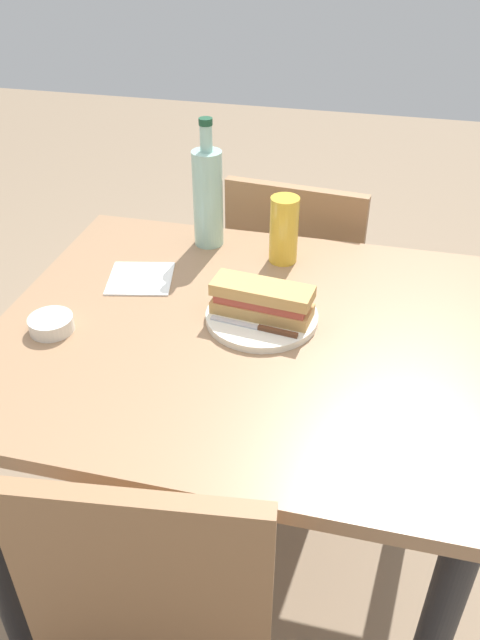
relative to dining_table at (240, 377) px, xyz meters
The scene contains 10 objects.
ground_plane 0.62m from the dining_table, ahead, with size 8.00×8.00×0.00m, color #8C755B.
dining_table is the anchor object (origin of this frame).
chair_near 0.63m from the dining_table, 93.15° to the right, with size 0.44×0.44×0.84m.
plate_near 0.14m from the dining_table, 132.82° to the right, with size 0.23×0.23×0.01m, color silver.
baguette_sandwich_near 0.18m from the dining_table, 132.82° to the right, with size 0.21×0.09×0.07m.
knife_near 0.15m from the dining_table, 161.65° to the left, with size 0.18×0.04×0.01m.
water_bottle 0.45m from the dining_table, 64.60° to the right, with size 0.07×0.07×0.31m.
beer_glass 0.36m from the dining_table, 96.45° to the right, with size 0.07×0.07×0.16m, color gold.
olive_bowl 0.40m from the dining_table, 14.55° to the left, with size 0.09×0.09×0.03m, color silver.
paper_napkin 0.32m from the dining_table, 26.70° to the right, with size 0.14×0.14×0.00m, color white.
Camera 1 is at (-0.24, 1.00, 1.49)m, focal length 35.56 mm.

